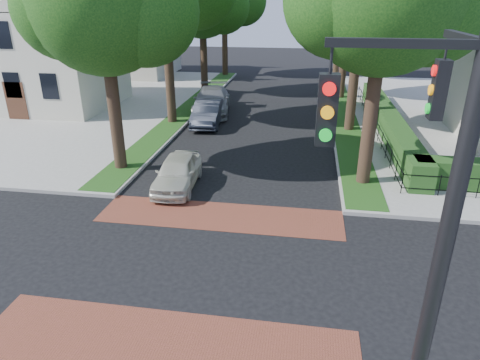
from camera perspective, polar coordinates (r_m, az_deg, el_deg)
name	(u,v)px	position (r m, az deg, el deg)	size (l,w,h in m)	color
ground	(199,266)	(13.25, -5.45, -11.29)	(120.00, 120.00, 0.00)	black
sidewalk_nw	(13,101)	(37.81, -28.01, 9.29)	(30.00, 30.00, 0.15)	gray
crosswalk_far	(220,216)	(15.91, -2.65, -4.83)	(9.00, 2.20, 0.01)	brown
crosswalk_near	(166,343)	(10.88, -9.81, -20.66)	(9.00, 2.20, 0.01)	brown
grass_strip_ne	(343,112)	(30.63, 13.54, 8.79)	(1.60, 29.80, 0.02)	#1F4112
grass_strip_nw	(191,106)	(31.64, -6.59, 9.73)	(1.60, 29.80, 0.02)	#1F4112
tree_right_far	(350,5)	(34.86, 14.45, 21.66)	(7.25, 6.23, 9.74)	black
tree_left_near	(107,3)	(19.61, -17.35, 21.65)	(7.50, 6.45, 10.20)	black
tree_left_far	(204,2)	(35.73, -4.84, 22.61)	(7.00, 6.02, 9.86)	black
hedge_main_road	(388,121)	(26.84, 19.12, 7.45)	(1.00, 18.00, 1.20)	#1C4919
fence_main_road	(374,123)	(26.75, 17.38, 7.28)	(0.06, 18.00, 0.90)	black
house_left_near	(42,35)	(34.04, -24.95, 17.12)	(10.00, 9.00, 10.14)	beige
house_left_far	(123,23)	(46.41, -15.29, 19.50)	(10.00, 9.00, 10.14)	#B9B5A6
traffic_signal	(434,200)	(7.01, 24.48, -2.43)	(2.17, 2.00, 8.00)	black
parked_car_front	(177,172)	(18.21, -8.34, 1.05)	(1.61, 4.00, 1.36)	beige
parked_car_middle	(208,113)	(27.27, -4.31, 8.91)	(1.60, 4.58, 1.51)	black
parked_car_rear	(212,101)	(30.14, -3.78, 10.51)	(2.40, 5.89, 1.71)	slate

